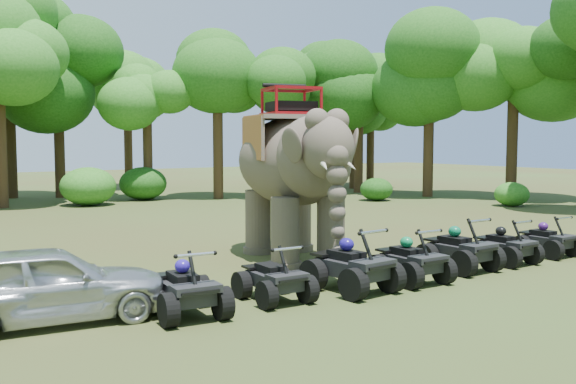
% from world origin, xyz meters
% --- Properties ---
extents(ground, '(110.00, 110.00, 0.00)m').
position_xyz_m(ground, '(0.00, 0.00, 0.00)').
color(ground, '#47381E').
rests_on(ground, ground).
extents(elephant, '(3.72, 6.03, 4.71)m').
position_xyz_m(elephant, '(0.68, 2.03, 2.35)').
color(elephant, '#4B4037').
rests_on(elephant, ground).
extents(parked_car, '(4.25, 2.07, 1.40)m').
position_xyz_m(parked_car, '(-6.25, -0.71, 0.70)').
color(parked_car, silver).
rests_on(parked_car, ground).
extents(atv_0, '(1.37, 1.79, 1.26)m').
position_xyz_m(atv_0, '(-4.05, -1.59, 0.63)').
color(atv_0, black).
rests_on(atv_0, ground).
extents(atv_1, '(1.17, 1.59, 1.16)m').
position_xyz_m(atv_1, '(-2.11, -1.53, 0.58)').
color(atv_1, black).
rests_on(atv_1, ground).
extents(atv_2, '(1.56, 2.00, 1.39)m').
position_xyz_m(atv_2, '(-0.30, -1.75, 0.69)').
color(atv_2, black).
rests_on(atv_2, ground).
extents(atv_3, '(1.25, 1.70, 1.25)m').
position_xyz_m(atv_3, '(1.37, -1.78, 0.63)').
color(atv_3, black).
rests_on(atv_3, ground).
extents(atv_4, '(1.39, 1.85, 1.33)m').
position_xyz_m(atv_4, '(3.30, -1.47, 0.67)').
color(atv_4, black).
rests_on(atv_4, ground).
extents(atv_5, '(1.22, 1.63, 1.17)m').
position_xyz_m(atv_5, '(4.97, -1.51, 0.59)').
color(atv_5, black).
rests_on(atv_5, ground).
extents(atv_6, '(1.16, 1.56, 1.14)m').
position_xyz_m(atv_6, '(6.86, -1.42, 0.57)').
color(atv_6, black).
rests_on(atv_6, ground).
extents(tree_0, '(5.97, 5.97, 8.53)m').
position_xyz_m(tree_0, '(0.00, 24.39, 4.27)').
color(tree_0, '#195114').
rests_on(tree_0, ground).
extents(tree_1, '(4.64, 4.64, 6.62)m').
position_xyz_m(tree_1, '(3.74, 20.81, 3.31)').
color(tree_1, '#195114').
rests_on(tree_1, ground).
extents(tree_2, '(5.66, 5.66, 8.08)m').
position_xyz_m(tree_2, '(7.03, 18.98, 4.04)').
color(tree_2, '#195114').
rests_on(tree_2, ground).
extents(tree_3, '(5.98, 5.98, 8.54)m').
position_xyz_m(tree_3, '(10.50, 17.72, 4.27)').
color(tree_3, '#195114').
rests_on(tree_3, ground).
extents(tree_4, '(5.94, 5.94, 8.49)m').
position_xyz_m(tree_4, '(16.08, 18.08, 4.24)').
color(tree_4, '#195114').
rests_on(tree_4, ground).
extents(tree_5, '(6.37, 6.37, 9.09)m').
position_xyz_m(tree_5, '(17.60, 13.76, 4.55)').
color(tree_5, '#195114').
rests_on(tree_5, ground).
extents(tree_6, '(6.87, 6.87, 9.81)m').
position_xyz_m(tree_6, '(20.81, 10.62, 4.90)').
color(tree_6, '#195114').
rests_on(tree_6, ground).
extents(tree_31, '(5.53, 5.53, 7.90)m').
position_xyz_m(tree_31, '(-3.64, 20.29, 3.95)').
color(tree_31, '#195114').
rests_on(tree_31, ground).
extents(tree_32, '(5.14, 5.14, 7.35)m').
position_xyz_m(tree_32, '(19.97, 21.55, 3.67)').
color(tree_32, '#195114').
rests_on(tree_32, ground).
extents(tree_36, '(5.66, 5.66, 8.08)m').
position_xyz_m(tree_36, '(17.12, 23.59, 4.04)').
color(tree_36, '#195114').
rests_on(tree_36, ground).
extents(tree_37, '(6.40, 6.40, 9.14)m').
position_xyz_m(tree_37, '(18.23, 25.88, 4.57)').
color(tree_37, '#195114').
rests_on(tree_37, ground).
extents(tree_40, '(5.61, 5.61, 8.02)m').
position_xyz_m(tree_40, '(5.56, 29.18, 4.01)').
color(tree_40, '#195114').
rests_on(tree_40, ground).
extents(tree_41, '(6.88, 6.88, 9.82)m').
position_xyz_m(tree_41, '(17.82, 20.67, 4.91)').
color(tree_41, '#195114').
rests_on(tree_41, ground).
extents(tree_42, '(7.08, 7.08, 10.11)m').
position_xyz_m(tree_42, '(-2.32, 25.53, 5.06)').
color(tree_42, '#195114').
rests_on(tree_42, ground).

